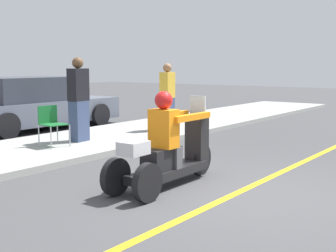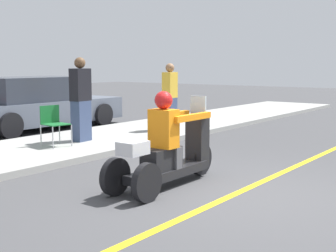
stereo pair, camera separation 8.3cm
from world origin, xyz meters
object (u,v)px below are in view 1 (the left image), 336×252
at_px(spectator_far_back, 167,98).
at_px(folding_chair_curbside, 51,121).
at_px(motorcycle_trike, 168,152).
at_px(spectator_with_child, 79,101).
at_px(parked_car_lot_center, 33,105).

height_order(spectator_far_back, folding_chair_curbside, spectator_far_back).
xyz_separation_m(motorcycle_trike, spectator_far_back, (4.11, 3.01, 0.42)).
relative_size(spectator_far_back, spectator_with_child, 0.93).
height_order(motorcycle_trike, folding_chair_curbside, motorcycle_trike).
xyz_separation_m(motorcycle_trike, parked_car_lot_center, (2.72, 6.54, 0.18)).
xyz_separation_m(spectator_with_child, parked_car_lot_center, (1.17, 3.04, -0.31)).
bearing_deg(parked_car_lot_center, motorcycle_trike, -112.55).
bearing_deg(spectator_far_back, folding_chair_curbside, 171.27).
bearing_deg(spectator_with_child, spectator_far_back, -10.92).
relative_size(spectator_with_child, parked_car_lot_center, 0.37).
bearing_deg(folding_chair_curbside, spectator_with_child, -1.10).
relative_size(spectator_with_child, folding_chair_curbside, 2.20).
bearing_deg(spectator_with_child, parked_car_lot_center, 68.97).
relative_size(folding_chair_curbside, parked_car_lot_center, 0.17).
bearing_deg(spectator_far_back, spectator_with_child, 169.08).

